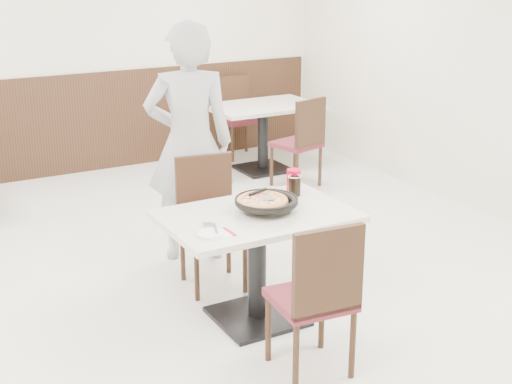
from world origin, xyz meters
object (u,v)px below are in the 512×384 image
bg_chair_right_far (239,118)px  main_table (257,267)px  chair_far (213,225)px  bg_chair_right_near (296,142)px  pizza_pan (266,205)px  bg_table_right (263,138)px  side_plate (211,234)px  cola_glass (294,186)px  chair_near (311,295)px  diner_person (189,143)px  pizza (262,203)px  red_cup (294,181)px

bg_chair_right_far → main_table: bearing=65.4°
chair_far → bg_chair_right_near: bearing=-128.2°
pizza_pan → bg_table_right: pizza_pan is taller
side_plate → cola_glass: bearing=25.0°
chair_near → bg_chair_right_far: size_ratio=1.00×
bg_table_right → pizza_pan: bearing=-119.4°
diner_person → bg_table_right: 2.57m
diner_person → main_table: bearing=107.7°
cola_glass → bg_chair_right_far: (1.40, 3.45, -0.34)m
side_plate → main_table: bearing=24.6°
diner_person → pizza: bearing=109.6°
cola_glass → red_cup: red_cup is taller
chair_near → bg_chair_right_far: same height
main_table → side_plate: size_ratio=7.48×
chair_far → pizza: size_ratio=3.10×
main_table → pizza_pan: bearing=3.1°
side_plate → pizza_pan: bearing=21.8°
bg_chair_right_near → bg_chair_right_far: same height
red_cup → diner_person: diner_person is taller
cola_glass → pizza: bearing=-152.3°
side_plate → chair_far: bearing=63.6°
bg_chair_right_near → bg_chair_right_far: bearing=74.2°
side_plate → bg_chair_right_near: size_ratio=0.17×
bg_table_right → bg_chair_right_far: size_ratio=1.26×
pizza_pan → pizza: bearing=-174.2°
red_cup → diner_person: bearing=112.1°
pizza_pan → bg_table_right: 3.48m
chair_far → pizza_pan: bearing=107.9°
pizza_pan → side_plate: pizza_pan is taller
chair_near → chair_far: same height
main_table → pizza: 0.44m
bg_chair_right_near → pizza_pan: bearing=-141.1°
bg_chair_right_far → bg_chair_right_near: bearing=90.8°
main_table → pizza_pan: (0.07, 0.00, 0.42)m
side_plate → red_cup: size_ratio=1.00×
chair_far → cola_glass: chair_far is taller
chair_far → cola_glass: size_ratio=7.31×
diner_person → bg_chair_right_far: bearing=-104.4°
pizza → bg_chair_right_far: bg_chair_right_far is taller
pizza → red_cup: size_ratio=1.91×
main_table → cola_glass: cola_glass is taller
main_table → side_plate: bearing=-155.4°
chair_near → bg_chair_right_far: bearing=72.3°
bg_chair_right_far → pizza: bearing=65.8°
bg_chair_right_far → red_cup: bearing=69.7°
bg_table_right → bg_chair_right_near: 0.68m
side_plate → cola_glass: size_ratio=1.23×
pizza → bg_chair_right_far: 4.06m
cola_glass → red_cup: size_ratio=0.81×
diner_person → bg_table_right: (1.71, 1.83, -0.56)m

